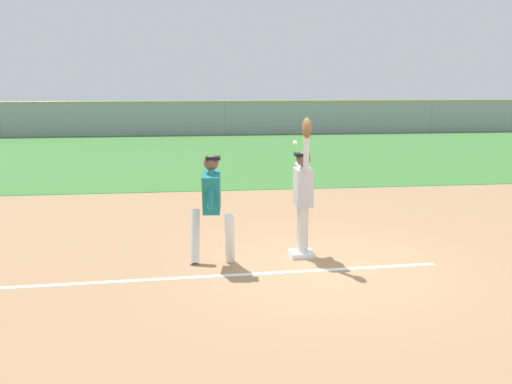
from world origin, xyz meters
TOP-DOWN VIEW (x-y plane):
  - ground_plane at (0.00, 0.00)m, footprint 70.51×70.51m
  - outfield_grass at (0.00, 14.04)m, footprint 45.88×15.54m
  - chalk_foul_line at (-4.25, -0.34)m, footprint 11.99×0.57m
  - first_base at (-0.25, 0.56)m, footprint 0.38×0.38m
  - fielder at (-0.24, 0.58)m, footprint 0.28×0.89m
  - runner at (-1.73, 0.37)m, footprint 0.74×0.85m
  - baseball at (-0.32, 0.88)m, footprint 0.07×0.07m
  - outfield_fence at (0.00, 21.81)m, footprint 45.96×0.08m
  - parked_car_white at (-10.58, 25.37)m, footprint 4.59×2.51m
  - parked_car_green at (-5.16, 25.59)m, footprint 4.59×2.51m
  - parked_car_silver at (0.17, 25.43)m, footprint 4.59×2.52m
  - parked_car_tan at (5.93, 25.28)m, footprint 4.42×2.16m
  - parked_car_black at (11.84, 24.96)m, footprint 4.51×2.33m

SIDE VIEW (x-z plane):
  - ground_plane at x=0.00m, z-range 0.00..0.00m
  - chalk_foul_line at x=-4.25m, z-range 0.00..0.01m
  - outfield_grass at x=0.00m, z-range 0.00..0.01m
  - first_base at x=-0.25m, z-range 0.00..0.08m
  - parked_car_white at x=-10.58m, z-range 0.05..1.30m
  - parked_car_green at x=-5.16m, z-range 0.05..1.30m
  - parked_car_silver at x=0.17m, z-range 0.05..1.30m
  - parked_car_tan at x=5.93m, z-range 0.05..1.30m
  - parked_car_black at x=11.84m, z-range 0.05..1.30m
  - outfield_fence at x=0.00m, z-range 0.00..1.80m
  - runner at x=-1.73m, z-range 0.14..1.86m
  - fielder at x=-0.24m, z-range -0.02..2.26m
  - baseball at x=-0.32m, z-range 1.80..1.88m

